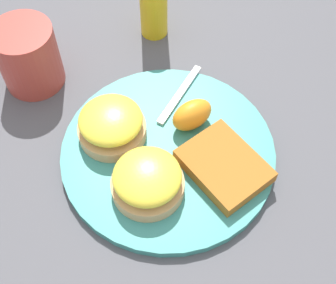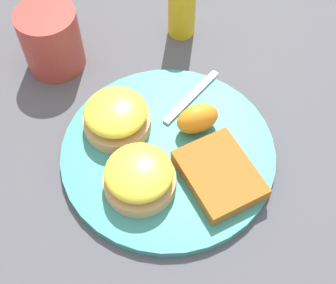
{
  "view_description": "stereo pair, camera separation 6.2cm",
  "coord_description": "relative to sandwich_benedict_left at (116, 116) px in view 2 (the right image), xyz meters",
  "views": [
    {
      "loc": [
        -0.32,
        0.11,
        0.55
      ],
      "look_at": [
        0.0,
        0.0,
        0.03
      ],
      "focal_mm": 50.0,
      "sensor_mm": 36.0,
      "label": 1
    },
    {
      "loc": [
        -0.34,
        0.05,
        0.55
      ],
      "look_at": [
        0.0,
        0.0,
        0.03
      ],
      "focal_mm": 50.0,
      "sensor_mm": 36.0,
      "label": 2
    }
  ],
  "objects": [
    {
      "name": "sandwich_benedict_right",
      "position": [
        -0.1,
        -0.02,
        0.0
      ],
      "size": [
        0.09,
        0.09,
        0.05
      ],
      "color": "tan",
      "rests_on": "plate"
    },
    {
      "name": "ground_plane",
      "position": [
        -0.05,
        -0.06,
        -0.04
      ],
      "size": [
        1.1,
        1.1,
        0.0
      ],
      "primitive_type": "plane",
      "color": "#4C4C51"
    },
    {
      "name": "fork",
      "position": [
        -0.01,
        -0.06,
        -0.02
      ],
      "size": [
        0.17,
        0.18,
        0.0
      ],
      "color": "silver",
      "rests_on": "plate"
    },
    {
      "name": "plate",
      "position": [
        -0.05,
        -0.06,
        -0.03
      ],
      "size": [
        0.29,
        0.29,
        0.01
      ],
      "primitive_type": "cylinder",
      "color": "teal",
      "rests_on": "ground_plane"
    },
    {
      "name": "sandwich_benedict_left",
      "position": [
        0.0,
        0.0,
        0.0
      ],
      "size": [
        0.09,
        0.09,
        0.05
      ],
      "color": "tan",
      "rests_on": "plate"
    },
    {
      "name": "orange_wedge",
      "position": [
        -0.02,
        -0.11,
        -0.0
      ],
      "size": [
        0.05,
        0.07,
        0.04
      ],
      "primitive_type": "ellipsoid",
      "rotation": [
        0.0,
        0.0,
        4.95
      ],
      "color": "orange",
      "rests_on": "plate"
    },
    {
      "name": "hashbrown_patty",
      "position": [
        -0.1,
        -0.12,
        -0.01
      ],
      "size": [
        0.13,
        0.12,
        0.02
      ],
      "primitive_type": "cube",
      "rotation": [
        0.0,
        0.0,
        0.34
      ],
      "color": "#A36020",
      "rests_on": "plate"
    },
    {
      "name": "cup",
      "position": [
        0.15,
        0.09,
        0.01
      ],
      "size": [
        0.12,
        0.09,
        0.1
      ],
      "color": "#B23D33",
      "rests_on": "ground_plane"
    }
  ]
}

